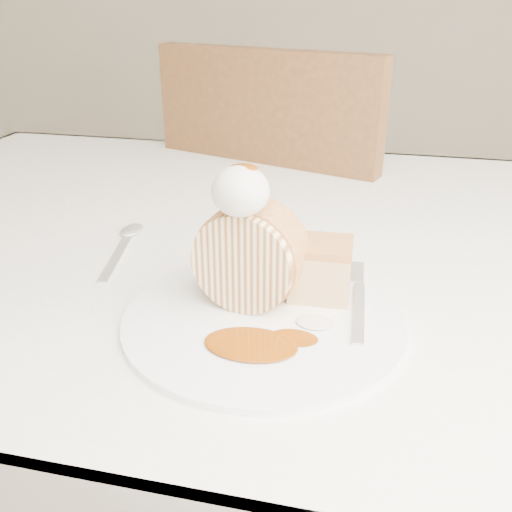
# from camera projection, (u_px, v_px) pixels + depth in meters

# --- Properties ---
(table) EXTENTS (1.40, 0.90, 0.75)m
(table) POSITION_uv_depth(u_px,v_px,m) (277.00, 291.00, 0.81)
(table) COLOR white
(table) RESTS_ON ground
(chair_far) EXTENTS (0.57, 0.57, 0.95)m
(chair_far) POSITION_uv_depth(u_px,v_px,m) (290.00, 240.00, 1.26)
(chair_far) COLOR brown
(chair_far) RESTS_ON ground
(plate) EXTENTS (0.29, 0.29, 0.01)m
(plate) POSITION_uv_depth(u_px,v_px,m) (264.00, 319.00, 0.56)
(plate) COLOR white
(plate) RESTS_ON table
(roulade_slice) EXTENTS (0.11, 0.07, 0.10)m
(roulade_slice) POSITION_uv_depth(u_px,v_px,m) (250.00, 256.00, 0.57)
(roulade_slice) COLOR #FFEDB1
(roulade_slice) RESTS_ON plate
(cake_chunk) EXTENTS (0.06, 0.06, 0.05)m
(cake_chunk) POSITION_uv_depth(u_px,v_px,m) (320.00, 272.00, 0.59)
(cake_chunk) COLOR #D48650
(cake_chunk) RESTS_ON plate
(whipped_cream) EXTENTS (0.05, 0.05, 0.05)m
(whipped_cream) POSITION_uv_depth(u_px,v_px,m) (240.00, 191.00, 0.51)
(whipped_cream) COLOR silver
(whipped_cream) RESTS_ON roulade_slice
(caramel_drizzle) EXTENTS (0.03, 0.02, 0.01)m
(caramel_drizzle) POSITION_uv_depth(u_px,v_px,m) (244.00, 161.00, 0.51)
(caramel_drizzle) COLOR #7E3705
(caramel_drizzle) RESTS_ON whipped_cream
(caramel_pool) EXTENTS (0.09, 0.06, 0.00)m
(caramel_pool) POSITION_uv_depth(u_px,v_px,m) (251.00, 344.00, 0.51)
(caramel_pool) COLOR #7E3705
(caramel_pool) RESTS_ON plate
(fork) EXTENTS (0.03, 0.17, 0.00)m
(fork) POSITION_uv_depth(u_px,v_px,m) (359.00, 312.00, 0.56)
(fork) COLOR silver
(fork) RESTS_ON plate
(spoon) EXTENTS (0.06, 0.16, 0.00)m
(spoon) POSITION_uv_depth(u_px,v_px,m) (116.00, 258.00, 0.69)
(spoon) COLOR silver
(spoon) RESTS_ON table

